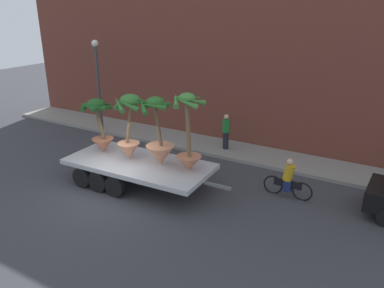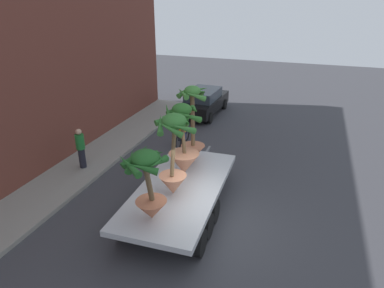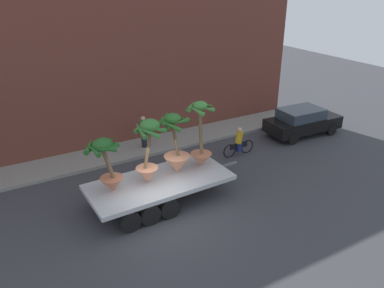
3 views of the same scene
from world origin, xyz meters
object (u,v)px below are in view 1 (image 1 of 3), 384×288
Objects in this scene: potted_palm_middle at (130,127)px; street_lamp at (98,74)px; potted_palm_front at (100,125)px; pedestrian_near_gate at (226,131)px; potted_palm_extra at (188,139)px; potted_palm_rear at (159,140)px; cyclist at (288,180)px; flatbed_trailer at (134,165)px.

street_lamp is at bearing 142.59° from potted_palm_middle.
potted_palm_front is 1.29× the size of pedestrian_near_gate.
potted_palm_middle is 5.34m from pedestrian_near_gate.
pedestrian_near_gate is 7.65m from street_lamp.
potted_palm_rear is at bearing -175.86° from potted_palm_extra.
potted_palm_extra reaches higher than pedestrian_near_gate.
pedestrian_near_gate is at bearing 54.47° from potted_palm_front.
potted_palm_rear is at bearing -158.70° from cyclist.
potted_palm_rear is 1.00× the size of potted_palm_middle.
potted_palm_extra reaches higher than cyclist.
potted_palm_middle reaches higher than pedestrian_near_gate.
cyclist is 11.75m from street_lamp.
flatbed_trailer is 2.72m from potted_palm_extra.
cyclist is (4.48, 1.75, -1.29)m from potted_palm_rear.
street_lamp reaches higher than pedestrian_near_gate.
flatbed_trailer is 3.96× the size of pedestrian_near_gate.
street_lamp reaches higher than flatbed_trailer.
potted_palm_front is at bearing 175.20° from flatbed_trailer.
pedestrian_near_gate is at bearing 98.20° from potted_palm_extra.
pedestrian_near_gate is (-3.92, 2.98, 0.37)m from cyclist.
potted_palm_rear is 1.18× the size of potted_palm_front.
flatbed_trailer is 3.68× the size of cyclist.
street_lamp is at bearing 168.34° from cyclist.
potted_palm_front reaches higher than cyclist.
flatbed_trailer is at bearing -21.45° from potted_palm_middle.
potted_palm_rear reaches higher than flatbed_trailer.
potted_palm_front is at bearing -46.70° from street_lamp.
cyclist is at bearing 18.32° from potted_palm_middle.
street_lamp reaches higher than cyclist.
potted_palm_middle is at bearing -3.09° from potted_palm_front.
potted_palm_middle is 1.19× the size of potted_palm_front.
potted_palm_front is 7.70m from cyclist.
potted_palm_rear is at bearing 1.19° from potted_palm_front.
potted_palm_front is at bearing -177.92° from potted_palm_extra.
street_lamp is (-11.23, 2.32, 2.56)m from cyclist.
potted_palm_rear is 2.86m from potted_palm_front.
potted_palm_rear is 1.29m from potted_palm_middle.
potted_palm_extra reaches higher than potted_palm_rear.
cyclist is at bearing 13.83° from potted_palm_front.
potted_palm_rear is 0.91× the size of potted_palm_extra.
potted_palm_extra is 0.60× the size of street_lamp.
potted_palm_middle is at bearing -37.41° from street_lamp.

